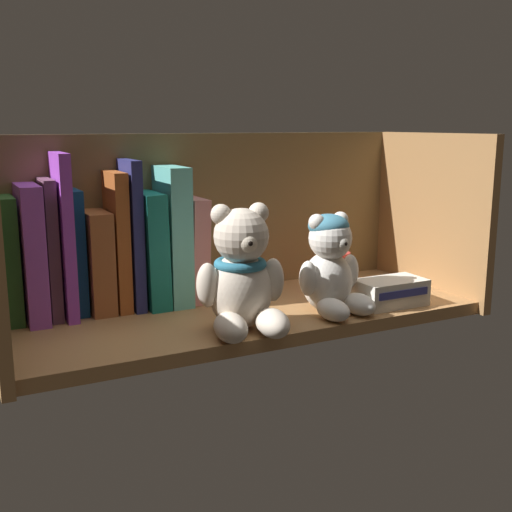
% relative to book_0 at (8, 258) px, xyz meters
% --- Properties ---
extents(shelf_board, '(0.72, 0.27, 0.02)m').
position_rel_book_0_xyz_m(shelf_board, '(0.33, -0.11, -0.10)').
color(shelf_board, '#9E7042').
rests_on(shelf_board, ground).
extents(shelf_back_panel, '(0.74, 0.01, 0.29)m').
position_rel_book_0_xyz_m(shelf_back_panel, '(0.33, 0.03, 0.03)').
color(shelf_back_panel, brown).
rests_on(shelf_back_panel, ground).
extents(shelf_side_panel_right, '(0.02, 0.30, 0.29)m').
position_rel_book_0_xyz_m(shelf_side_panel_right, '(0.70, -0.11, 0.03)').
color(shelf_side_panel_right, '#9E7042').
rests_on(shelf_side_panel_right, ground).
extents(book_0, '(0.02, 0.11, 0.19)m').
position_rel_book_0_xyz_m(book_0, '(0.00, 0.00, 0.00)').
color(book_0, '#275B26').
rests_on(book_0, shelf_board).
extents(book_1, '(0.03, 0.15, 0.20)m').
position_rel_book_0_xyz_m(book_1, '(0.03, 0.00, 0.01)').
color(book_1, purple).
rests_on(book_1, shelf_board).
extents(book_2, '(0.02, 0.12, 0.21)m').
position_rel_book_0_xyz_m(book_2, '(0.06, 0.00, 0.01)').
color(book_2, '#5E3A4B').
rests_on(book_2, shelf_board).
extents(book_3, '(0.02, 0.15, 0.25)m').
position_rel_book_0_xyz_m(book_3, '(0.08, 0.00, 0.03)').
color(book_3, purple).
rests_on(book_3, shelf_board).
extents(book_4, '(0.02, 0.09, 0.19)m').
position_rel_book_0_xyz_m(book_4, '(0.10, 0.00, 0.00)').
color(book_4, navy).
rests_on(book_4, shelf_board).
extents(book_5, '(0.04, 0.12, 0.16)m').
position_rel_book_0_xyz_m(book_5, '(0.13, 0.00, -0.01)').
color(book_5, brown).
rests_on(book_5, shelf_board).
extents(book_6, '(0.02, 0.12, 0.22)m').
position_rel_book_0_xyz_m(book_6, '(0.16, 0.00, 0.02)').
color(book_6, '#9D4D1F').
rests_on(book_6, shelf_board).
extents(book_7, '(0.02, 0.13, 0.23)m').
position_rel_book_0_xyz_m(book_7, '(0.18, 0.00, 0.02)').
color(book_7, navy).
rests_on(book_7, shelf_board).
extents(book_8, '(0.04, 0.15, 0.18)m').
position_rel_book_0_xyz_m(book_8, '(0.21, 0.00, -0.00)').
color(book_8, '#13695F').
rests_on(book_8, shelf_board).
extents(book_9, '(0.04, 0.15, 0.22)m').
position_rel_book_0_xyz_m(book_9, '(0.25, 0.00, 0.02)').
color(book_9, '#5EB6AB').
rests_on(book_9, shelf_board).
extents(book_10, '(0.03, 0.13, 0.17)m').
position_rel_book_0_xyz_m(book_10, '(0.28, 0.00, -0.01)').
color(book_10, tan).
rests_on(book_10, shelf_board).
extents(teddy_bear_larger, '(0.13, 0.14, 0.18)m').
position_rel_book_0_xyz_m(teddy_bear_larger, '(0.29, -0.20, -0.02)').
color(teddy_bear_larger, beige).
rests_on(teddy_bear_larger, shelf_board).
extents(teddy_bear_smaller, '(0.11, 0.12, 0.15)m').
position_rel_book_0_xyz_m(teddy_bear_smaller, '(0.45, -0.18, -0.02)').
color(teddy_bear_smaller, white).
rests_on(teddy_bear_smaller, shelf_board).
extents(pillar_candle, '(0.05, 0.05, 0.07)m').
position_rel_book_0_xyz_m(pillar_candle, '(0.53, -0.07, -0.06)').
color(pillar_candle, '#C63833').
rests_on(pillar_candle, shelf_board).
extents(small_product_box, '(0.11, 0.07, 0.04)m').
position_rel_book_0_xyz_m(small_product_box, '(0.55, -0.20, -0.07)').
color(small_product_box, silver).
rests_on(small_product_box, shelf_board).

